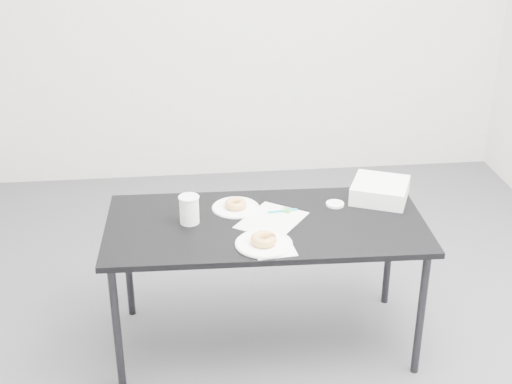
{
  "coord_description": "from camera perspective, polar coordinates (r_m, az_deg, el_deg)",
  "views": [
    {
      "loc": [
        -0.4,
        -3.03,
        2.24
      ],
      "look_at": [
        -0.06,
        0.02,
        0.77
      ],
      "focal_mm": 50.0,
      "sensor_mm": 36.0,
      "label": 1
    }
  ],
  "objects": [
    {
      "name": "plate_near",
      "position": [
        3.13,
        0.63,
        -4.16
      ],
      "size": [
        0.25,
        0.25,
        0.01
      ],
      "primitive_type": "cylinder",
      "color": "white",
      "rests_on": "napkin"
    },
    {
      "name": "cup_lid",
      "position": [
        3.5,
        6.34,
        -0.97
      ],
      "size": [
        0.09,
        0.09,
        0.01
      ],
      "primitive_type": "cylinder",
      "color": "white",
      "rests_on": "table"
    },
    {
      "name": "floor",
      "position": [
        3.79,
        0.94,
        -10.72
      ],
      "size": [
        4.0,
        4.0,
        0.0
      ],
      "primitive_type": "plane",
      "color": "#46464A",
      "rests_on": "ground"
    },
    {
      "name": "table",
      "position": [
        3.35,
        0.78,
        -3.21
      ],
      "size": [
        1.51,
        0.74,
        0.68
      ],
      "rotation": [
        0.0,
        0.0,
        -0.03
      ],
      "color": "black",
      "rests_on": "floor"
    },
    {
      "name": "scorecard",
      "position": [
        3.34,
        1.27,
        -2.26
      ],
      "size": [
        0.38,
        0.39,
        0.0
      ],
      "primitive_type": "cube",
      "rotation": [
        0.0,
        0.0,
        -0.63
      ],
      "color": "white",
      "rests_on": "table"
    },
    {
      "name": "logo_patch",
      "position": [
        3.43,
        2.45,
        -1.47
      ],
      "size": [
        0.07,
        0.07,
        0.0
      ],
      "primitive_type": "cube",
      "rotation": [
        0.0,
        0.0,
        -0.63
      ],
      "color": "green",
      "rests_on": "scorecard"
    },
    {
      "name": "napkin",
      "position": [
        3.11,
        1.41,
        -4.49
      ],
      "size": [
        0.19,
        0.19,
        0.0
      ],
      "primitive_type": "cube",
      "rotation": [
        0.0,
        0.0,
        0.1
      ],
      "color": "white",
      "rests_on": "table"
    },
    {
      "name": "coffee_cup",
      "position": [
        3.3,
        -5.36,
        -1.4
      ],
      "size": [
        0.09,
        0.09,
        0.14
      ],
      "primitive_type": "cylinder",
      "color": "white",
      "rests_on": "table"
    },
    {
      "name": "bakery_box",
      "position": [
        3.58,
        9.89,
        0.13
      ],
      "size": [
        0.35,
        0.35,
        0.09
      ],
      "primitive_type": "cube",
      "rotation": [
        0.0,
        0.0,
        -0.42
      ],
      "color": "silver",
      "rests_on": "table"
    },
    {
      "name": "donut_far",
      "position": [
        3.44,
        -1.64,
        -0.95
      ],
      "size": [
        0.13,
        0.13,
        0.04
      ],
      "primitive_type": "torus",
      "rotation": [
        0.0,
        0.0,
        0.23
      ],
      "color": "#C1783D",
      "rests_on": "plate_far"
    },
    {
      "name": "donut_near",
      "position": [
        3.12,
        0.63,
        -3.79
      ],
      "size": [
        0.12,
        0.12,
        0.04
      ],
      "primitive_type": "torus",
      "rotation": [
        0.0,
        0.0,
        -0.04
      ],
      "color": "#C1783D",
      "rests_on": "plate_near"
    },
    {
      "name": "pen",
      "position": [
        3.41,
        2.14,
        -1.51
      ],
      "size": [
        0.14,
        0.03,
        0.01
      ],
      "primitive_type": "cylinder",
      "rotation": [
        0.0,
        1.57,
        0.12
      ],
      "color": "#0E939B",
      "rests_on": "scorecard"
    },
    {
      "name": "plate_far",
      "position": [
        3.45,
        -1.64,
        -1.26
      ],
      "size": [
        0.23,
        0.23,
        0.01
      ],
      "primitive_type": "cylinder",
      "color": "white",
      "rests_on": "table"
    }
  ]
}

